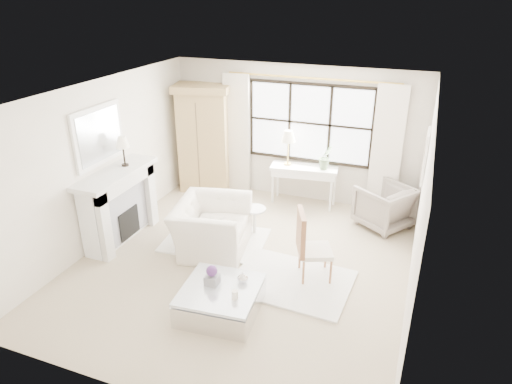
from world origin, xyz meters
TOP-DOWN VIEW (x-y plane):
  - floor at (0.00, 0.00)m, footprint 5.50×5.50m
  - ceiling at (0.00, 0.00)m, footprint 5.50×5.50m
  - wall_back at (0.00, 2.75)m, footprint 5.00×0.00m
  - wall_front at (0.00, -2.75)m, footprint 5.00×0.00m
  - wall_left at (-2.50, 0.00)m, footprint 0.00×5.50m
  - wall_right at (2.50, 0.00)m, footprint 0.00×5.50m
  - window_pane at (0.30, 2.73)m, footprint 2.40×0.02m
  - window_frame at (0.30, 2.72)m, footprint 2.50×0.04m
  - curtain_rod at (0.30, 2.67)m, footprint 3.30×0.04m
  - curtain_left at (-1.20, 2.65)m, footprint 0.55×0.10m
  - curtain_right at (1.80, 2.65)m, footprint 0.55×0.10m
  - fireplace at (-2.27, 0.00)m, footprint 0.58×1.66m
  - mirror_frame at (-2.47, 0.00)m, footprint 0.05×1.15m
  - mirror_glass at (-2.44, 0.00)m, footprint 0.02×1.00m
  - art_frame at (2.47, 1.70)m, footprint 0.04×0.62m
  - art_canvas at (2.45, 1.70)m, footprint 0.01×0.52m
  - mantel_lamp at (-2.23, 0.26)m, footprint 0.22×0.22m
  - armoire at (-1.86, 2.46)m, footprint 1.25×0.94m
  - console_table at (0.30, 2.46)m, footprint 1.35×0.62m
  - console_lamp at (-0.03, 2.45)m, footprint 0.28×0.28m
  - orchid_plant at (0.71, 2.48)m, footprint 0.34×0.34m
  - side_table at (-0.16, 0.95)m, footprint 0.40×0.40m
  - rug_left at (-0.70, 0.48)m, footprint 1.83×1.39m
  - rug_right at (0.88, -0.21)m, footprint 1.77×1.37m
  - club_armchair at (-0.64, 0.23)m, footprint 1.33×1.46m
  - wingback_chair at (1.92, 2.07)m, footprint 1.19×1.18m
  - french_chair at (1.13, 0.03)m, footprint 0.63×0.63m
  - coffee_table at (0.17, -1.19)m, footprint 1.08×1.08m
  - planter_box at (0.04, -1.14)m, footprint 0.18×0.18m
  - planter_flowers at (0.04, -1.14)m, footprint 0.15×0.15m
  - pillar_candle at (0.45, -1.32)m, footprint 0.08×0.08m
  - coffee_vase at (0.40, -0.95)m, footprint 0.17×0.17m

SIDE VIEW (x-z plane):
  - floor at x=0.00m, z-range 0.00..0.00m
  - rug_left at x=-0.70m, z-range 0.00..0.03m
  - rug_right at x=0.88m, z-range 0.00..0.03m
  - coffee_table at x=0.17m, z-range -0.01..0.37m
  - french_chair at x=1.13m, z-range -0.23..0.85m
  - side_table at x=-0.16m, z-range 0.08..0.58m
  - wingback_chair at x=1.92m, z-range 0.00..0.79m
  - console_table at x=0.30m, z-range 0.00..0.80m
  - club_armchair at x=-0.64m, z-range 0.00..0.83m
  - pillar_candle at x=0.45m, z-range 0.38..0.50m
  - planter_box at x=0.04m, z-range 0.38..0.51m
  - coffee_vase at x=0.40m, z-range 0.38..0.53m
  - planter_flowers at x=0.04m, z-range 0.51..0.66m
  - fireplace at x=-2.27m, z-range 0.02..1.28m
  - orchid_plant at x=0.71m, z-range 0.80..1.28m
  - armoire at x=-1.86m, z-range 0.02..2.26m
  - curtain_left at x=-1.20m, z-range 0.00..2.47m
  - curtain_right at x=1.80m, z-range 0.00..2.47m
  - wall_left at x=-2.50m, z-range -1.40..4.10m
  - wall_right at x=2.50m, z-range -1.40..4.10m
  - wall_back at x=0.00m, z-range -1.15..3.85m
  - wall_front at x=0.00m, z-range -1.15..3.85m
  - console_lamp at x=-0.03m, z-range 1.01..1.70m
  - art_frame at x=2.47m, z-range 1.14..1.96m
  - art_canvas at x=2.45m, z-range 1.19..1.91m
  - window_pane at x=0.30m, z-range 0.85..2.35m
  - window_frame at x=0.30m, z-range 0.85..2.35m
  - mantel_lamp at x=-2.23m, z-range 1.40..1.91m
  - mirror_frame at x=-2.47m, z-range 1.37..2.31m
  - mirror_glass at x=-2.44m, z-range 1.44..2.24m
  - curtain_rod at x=0.30m, z-range 2.45..2.49m
  - ceiling at x=0.00m, z-range 2.70..2.70m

